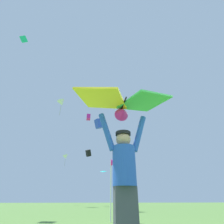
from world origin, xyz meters
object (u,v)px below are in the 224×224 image
Objects in this scene: held_stunt_kite at (123,104)px; marker_flag at (114,167)px; distant_kite_white_overhead_distant at (61,103)px; kite_flyer_person at (125,177)px; distant_kite_teal_far_center at (24,39)px; distant_kite_magenta_high_left at (88,117)px; distant_kite_blue_high_right at (99,124)px; distant_kite_white_low_right at (66,157)px; distant_kite_black_low_left at (88,153)px; distant_kite_teal_mid_left at (103,171)px.

marker_flag is (0.46, 4.25, -0.31)m from held_stunt_kite.
distant_kite_white_overhead_distant is (-5.64, 22.58, 12.96)m from held_stunt_kite.
distant_kite_teal_far_center reaches higher than kite_flyer_person.
held_stunt_kite is 0.56× the size of distant_kite_white_overhead_distant.
distant_kite_magenta_high_left is 0.56× the size of marker_flag.
distant_kite_white_low_right is at bearing 105.16° from distant_kite_blue_high_right.
distant_kite_black_low_left is at bearing -62.53° from distant_kite_white_low_right.
distant_kite_white_overhead_distant is 3.35× the size of distant_kite_teal_mid_left.
marker_flag is (1.51, -20.43, -11.95)m from distant_kite_magenta_high_left.
distant_kite_blue_high_right is at bearing -98.02° from distant_kite_teal_mid_left.
held_stunt_kite reaches higher than kite_flyer_person.
held_stunt_kite is at bearing -90.87° from distant_kite_blue_high_right.
distant_kite_black_low_left is (-2.17, 0.88, 2.60)m from distant_kite_teal_mid_left.
distant_kite_white_low_right reaches higher than marker_flag.
distant_kite_teal_far_center is at bearing -114.17° from distant_kite_black_low_left.
distant_kite_blue_high_right is at bearing -74.84° from distant_kite_white_low_right.
distant_kite_white_low_right is at bearing 85.02° from distant_kite_teal_far_center.
distant_kite_white_overhead_distant is 5.22m from distant_kite_magenta_high_left.
distant_kite_teal_far_center reaches higher than held_stunt_kite.
marker_flag is (1.10, -17.92, -4.95)m from distant_kite_black_low_left.
distant_kite_teal_mid_left is (8.32, 12.81, -8.92)m from distant_kite_teal_far_center.
distant_kite_white_overhead_distant reaches higher than distant_kite_blue_high_right.
distant_kite_teal_mid_left reaches higher than kite_flyer_person.
kite_flyer_person is 4.30m from marker_flag.
distant_kite_black_low_left is (5.00, -0.41, -8.33)m from distant_kite_white_overhead_distant.
distant_kite_blue_high_right is at bearing -85.55° from distant_kite_black_low_left.
held_stunt_kite is 31.25m from distant_kite_white_low_right.
distant_kite_black_low_left is 18.62m from marker_flag.
distant_kite_white_overhead_distant reaches higher than distant_kite_teal_mid_left.
distant_kite_magenta_high_left is 23.71m from marker_flag.
distant_kite_teal_mid_left is at bearing -52.73° from distant_kite_magenta_high_left.
distant_kite_teal_mid_left is at bearing -54.63° from distant_kite_white_low_right.
distant_kite_blue_high_right reaches higher than kite_flyer_person.
distant_kite_teal_far_center is 0.36× the size of marker_flag.
distant_kite_blue_high_right is 9.86m from distant_kite_teal_far_center.
kite_flyer_person is 13.01m from distant_kite_blue_high_right.
marker_flag is at bearing -93.61° from distant_kite_teal_mid_left.
distant_kite_teal_mid_left is at bearing 85.86° from kite_flyer_person.
marker_flag is (6.10, -18.33, -13.28)m from distant_kite_white_overhead_distant.
distant_kite_white_low_right reaches higher than held_stunt_kite.
held_stunt_kite is 1.71× the size of distant_kite_blue_high_right.
distant_kite_magenta_high_left is at bearing 24.53° from distant_kite_white_overhead_distant.
distant_kite_teal_far_center is at bearing -94.63° from distant_kite_white_overhead_distant.
distant_kite_white_low_right is at bearing 84.38° from distant_kite_white_overhead_distant.
kite_flyer_person is 21.51m from distant_kite_teal_mid_left.
distant_kite_white_overhead_distant reaches higher than distant_kite_magenta_high_left.
kite_flyer_person is 0.63× the size of distant_kite_white_overhead_distant.
held_stunt_kite is at bearing -87.57° from distant_kite_magenta_high_left.
distant_kite_white_overhead_distant is (1.14, 14.10, 2.01)m from distant_kite_teal_far_center.
held_stunt_kite is 1.47× the size of distant_kite_magenta_high_left.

